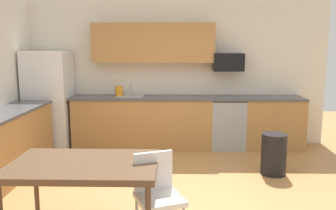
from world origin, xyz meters
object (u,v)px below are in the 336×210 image
Objects in this scene: oven_range at (227,123)px; chair_near_table at (157,191)px; dining_table at (84,168)px; refrigerator at (49,100)px; trash_bin at (274,154)px; kettle at (119,92)px; microwave at (228,62)px.

chair_near_table is at bearing -108.93° from oven_range.
chair_near_table reaches higher than dining_table.
refrigerator reaches higher than chair_near_table.
trash_bin is 2.94m from kettle.
refrigerator reaches higher than oven_range.
refrigerator is 2.93× the size of trash_bin.
oven_range is 0.65× the size of dining_table.
refrigerator reaches higher than trash_bin.
oven_range is at bearing 71.07° from chair_near_table.
kettle is (-0.87, 3.28, 0.52)m from chair_near_table.
microwave reaches higher than dining_table.
refrigerator is 3.98m from trash_bin.
microwave is at bearing 71.60° from chair_near_table.
oven_range is at bearing 60.23° from dining_table.
refrigerator is 3.26m from oven_range.
microwave reaches higher than kettle.
kettle reaches higher than chair_near_table.
dining_table is at bearing -142.36° from trash_bin.
chair_near_table is (-1.11, -3.23, 0.05)m from oven_range.
dining_table is 2.92m from trash_bin.
refrigerator reaches higher than kettle.
oven_range is 1.07× the size of chair_near_table.
trash_bin is 3.00× the size of kettle.
oven_range is 2.06m from kettle.
trash_bin is at bearing -30.29° from kettle.
kettle reaches higher than oven_range.
kettle is (-1.98, -0.05, -0.54)m from microwave.
microwave is at bearing 107.99° from trash_bin.
oven_range is at bearing -1.45° from kettle.
refrigerator is 1.27m from kettle.
chair_near_table is 2.44m from trash_bin.
microwave is 2.01m from trash_bin.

